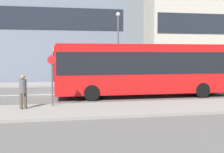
{
  "coord_description": "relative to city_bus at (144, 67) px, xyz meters",
  "views": [
    {
      "loc": [
        -0.11,
        -19.66,
        2.74
      ],
      "look_at": [
        3.2,
        -1.74,
        1.33
      ],
      "focal_mm": 45.0,
      "sensor_mm": 36.0,
      "label": 1
    }
  ],
  "objects": [
    {
      "name": "lane_centerline",
      "position": [
        -5.25,
        2.04,
        -1.95
      ],
      "size": [
        41.8,
        0.16,
        0.01
      ],
      "color": "silver",
      "rests_on": "ground_plane"
    },
    {
      "name": "ground_plane",
      "position": [
        -5.25,
        2.04,
        -1.95
      ],
      "size": [
        120.0,
        120.0,
        0.0
      ],
      "primitive_type": "plane",
      "color": "#595654"
    },
    {
      "name": "pedestrian_near_stop",
      "position": [
        -7.14,
        -3.69,
        -0.89
      ],
      "size": [
        0.34,
        0.34,
        1.65
      ],
      "rotation": [
        0.0,
        0.0,
        0.38
      ],
      "color": "#4C4233",
      "rests_on": "sidewalk_near"
    },
    {
      "name": "sidewalk_near",
      "position": [
        -5.25,
        -4.21,
        -1.89
      ],
      "size": [
        44.0,
        3.5,
        0.13
      ],
      "color": "gray",
      "rests_on": "ground_plane"
    },
    {
      "name": "city_bus",
      "position": [
        0.0,
        0.0,
        0.0
      ],
      "size": [
        11.5,
        2.55,
        3.4
      ],
      "rotation": [
        0.0,
        0.0,
        0.04
      ],
      "color": "red",
      "rests_on": "ground_plane"
    },
    {
      "name": "parked_car_0",
      "position": [
        8.97,
        5.44,
        -1.31
      ],
      "size": [
        4.12,
        1.75,
        1.36
      ],
      "color": "silver",
      "rests_on": "ground_plane"
    },
    {
      "name": "bus_stop_sign",
      "position": [
        -5.79,
        -3.06,
        -0.29
      ],
      "size": [
        0.44,
        0.12,
        2.62
      ],
      "color": "#4C4C51",
      "rests_on": "sidewalk_near"
    },
    {
      "name": "street_lamp",
      "position": [
        -0.22,
        7.22,
        2.11
      ],
      "size": [
        0.36,
        0.36,
        6.39
      ],
      "color": "#4C4C51",
      "rests_on": "sidewalk_far"
    },
    {
      "name": "sidewalk_far",
      "position": [
        -5.25,
        8.29,
        -1.89
      ],
      "size": [
        44.0,
        3.5,
        0.13
      ],
      "color": "gray",
      "rests_on": "ground_plane"
    }
  ]
}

